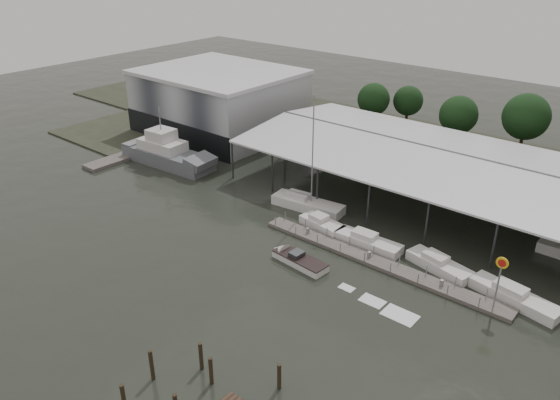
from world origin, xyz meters
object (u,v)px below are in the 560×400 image
Objects in this scene: white_sailboat at (307,204)px; speedboat_underway at (296,259)px; shell_fuel_sign at (500,273)px; grey_trawler at (168,154)px.

white_sailboat reaches higher than speedboat_underway.
speedboat_underway is at bearing -64.84° from white_sailboat.
shell_fuel_sign is 19.66m from speedboat_underway.
grey_trawler is 1.08× the size of white_sailboat.
white_sailboat reaches higher than shell_fuel_sign.
shell_fuel_sign is 0.38× the size of white_sailboat.
white_sailboat is 0.82× the size of speedboat_underway.
shell_fuel_sign is 0.31× the size of speedboat_underway.
grey_trawler is at bearing 175.34° from shell_fuel_sign.
shell_fuel_sign is at bearing -160.27° from speedboat_underway.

